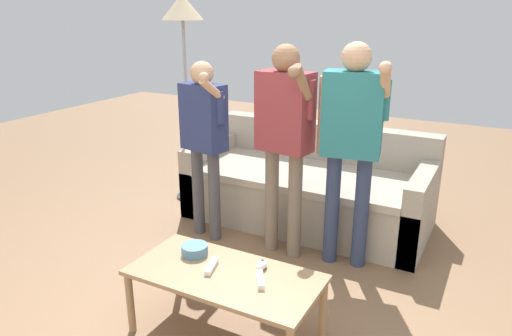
% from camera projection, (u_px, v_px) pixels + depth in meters
% --- Properties ---
extents(ground_plane, '(12.00, 12.00, 0.00)m').
position_uv_depth(ground_plane, '(242.00, 310.00, 2.99)').
color(ground_plane, brown).
extents(couch, '(2.05, 0.96, 0.80)m').
position_uv_depth(couch, '(309.00, 188.00, 4.20)').
color(couch, '#9E9384').
rests_on(couch, ground).
extents(coffee_table, '(1.07, 0.52, 0.40)m').
position_uv_depth(coffee_table, '(225.00, 281.00, 2.66)').
color(coffee_table, '#997551').
rests_on(coffee_table, ground).
extents(snack_bowl, '(0.16, 0.16, 0.06)m').
position_uv_depth(snack_bowl, '(195.00, 250.00, 2.84)').
color(snack_bowl, teal).
rests_on(snack_bowl, coffee_table).
extents(game_remote_nunchuk, '(0.06, 0.09, 0.05)m').
position_uv_depth(game_remote_nunchuk, '(262.00, 265.00, 2.68)').
color(game_remote_nunchuk, white).
rests_on(game_remote_nunchuk, coffee_table).
extents(floor_lamp, '(0.37, 0.37, 1.91)m').
position_uv_depth(floor_lamp, '(183.00, 21.00, 4.24)').
color(floor_lamp, '#2D2D33').
rests_on(floor_lamp, ground).
extents(player_left, '(0.42, 0.35, 1.42)m').
position_uv_depth(player_left, '(204.00, 130.00, 3.69)').
color(player_left, '#47474C').
rests_on(player_left, ground).
extents(player_center, '(0.46, 0.41, 1.57)m').
position_uv_depth(player_center, '(284.00, 128.00, 3.39)').
color(player_center, '#756656').
rests_on(player_center, ground).
extents(player_right, '(0.50, 0.35, 1.60)m').
position_uv_depth(player_right, '(352.00, 131.00, 3.23)').
color(player_right, '#2D3856').
rests_on(player_right, ground).
extents(game_remote_wand_near, '(0.11, 0.15, 0.03)m').
position_uv_depth(game_remote_wand_near, '(260.00, 280.00, 2.55)').
color(game_remote_wand_near, white).
rests_on(game_remote_wand_near, coffee_table).
extents(game_remote_wand_far, '(0.08, 0.17, 0.03)m').
position_uv_depth(game_remote_wand_far, '(211.00, 266.00, 2.68)').
color(game_remote_wand_far, white).
rests_on(game_remote_wand_far, coffee_table).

